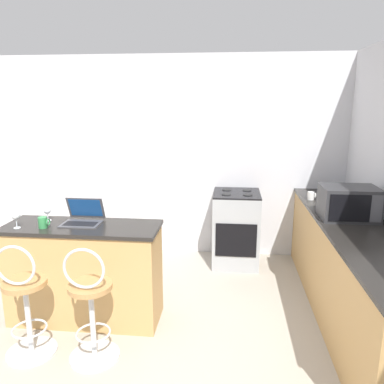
{
  "coord_description": "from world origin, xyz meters",
  "views": [
    {
      "loc": [
        0.93,
        -2.38,
        1.99
      ],
      "look_at": [
        0.5,
        1.68,
        1.03
      ],
      "focal_mm": 35.0,
      "sensor_mm": 36.0,
      "label": 1
    }
  ],
  "objects_px": {
    "mug_white": "(311,196)",
    "mug_green": "(43,222)",
    "wine_glass_short": "(47,211)",
    "toaster": "(339,197)",
    "laptop": "(83,217)",
    "mug_blue": "(337,191)",
    "bar_stool_near": "(25,304)",
    "microwave": "(349,203)",
    "stove_range": "(236,228)",
    "wine_glass_tall": "(16,216)",
    "bar_stool_far": "(91,308)"
  },
  "relations": [
    {
      "from": "microwave",
      "to": "mug_white",
      "type": "height_order",
      "value": "microwave"
    },
    {
      "from": "bar_stool_far",
      "to": "laptop",
      "type": "bearing_deg",
      "value": 113.56
    },
    {
      "from": "toaster",
      "to": "stove_range",
      "type": "xyz_separation_m",
      "value": [
        -1.07,
        0.48,
        -0.56
      ]
    },
    {
      "from": "mug_white",
      "to": "mug_green",
      "type": "height_order",
      "value": "mug_green"
    },
    {
      "from": "mug_white",
      "to": "mug_blue",
      "type": "distance_m",
      "value": 0.47
    },
    {
      "from": "mug_green",
      "to": "wine_glass_tall",
      "type": "xyz_separation_m",
      "value": [
        -0.23,
        -0.03,
        0.06
      ]
    },
    {
      "from": "toaster",
      "to": "laptop",
      "type": "bearing_deg",
      "value": -160.94
    },
    {
      "from": "laptop",
      "to": "wine_glass_tall",
      "type": "bearing_deg",
      "value": -157.48
    },
    {
      "from": "laptop",
      "to": "toaster",
      "type": "bearing_deg",
      "value": 19.06
    },
    {
      "from": "laptop",
      "to": "mug_green",
      "type": "xyz_separation_m",
      "value": [
        -0.29,
        -0.18,
        -0.01
      ]
    },
    {
      "from": "mug_blue",
      "to": "wine_glass_tall",
      "type": "xyz_separation_m",
      "value": [
        -3.14,
        -1.59,
        0.07
      ]
    },
    {
      "from": "microwave",
      "to": "laptop",
      "type": "bearing_deg",
      "value": -171.25
    },
    {
      "from": "microwave",
      "to": "stove_range",
      "type": "relative_size",
      "value": 0.54
    },
    {
      "from": "mug_blue",
      "to": "microwave",
      "type": "bearing_deg",
      "value": -99.63
    },
    {
      "from": "laptop",
      "to": "microwave",
      "type": "relative_size",
      "value": 0.68
    },
    {
      "from": "wine_glass_tall",
      "to": "wine_glass_short",
      "type": "relative_size",
      "value": 1.19
    },
    {
      "from": "mug_white",
      "to": "mug_green",
      "type": "relative_size",
      "value": 0.95
    },
    {
      "from": "laptop",
      "to": "mug_green",
      "type": "bearing_deg",
      "value": -148.03
    },
    {
      "from": "microwave",
      "to": "mug_green",
      "type": "distance_m",
      "value": 2.8
    },
    {
      "from": "stove_range",
      "to": "mug_blue",
      "type": "distance_m",
      "value": 1.3
    },
    {
      "from": "mug_blue",
      "to": "laptop",
      "type": "bearing_deg",
      "value": -152.36
    },
    {
      "from": "bar_stool_far",
      "to": "wine_glass_short",
      "type": "distance_m",
      "value": 1.08
    },
    {
      "from": "wine_glass_short",
      "to": "bar_stool_near",
      "type": "bearing_deg",
      "value": -81.7
    },
    {
      "from": "microwave",
      "to": "toaster",
      "type": "bearing_deg",
      "value": 85.12
    },
    {
      "from": "mug_white",
      "to": "mug_blue",
      "type": "relative_size",
      "value": 0.9
    },
    {
      "from": "bar_stool_near",
      "to": "mug_white",
      "type": "distance_m",
      "value": 3.09
    },
    {
      "from": "bar_stool_near",
      "to": "mug_white",
      "type": "relative_size",
      "value": 10.52
    },
    {
      "from": "microwave",
      "to": "wine_glass_short",
      "type": "height_order",
      "value": "microwave"
    },
    {
      "from": "microwave",
      "to": "mug_white",
      "type": "distance_m",
      "value": 0.74
    },
    {
      "from": "microwave",
      "to": "wine_glass_short",
      "type": "xyz_separation_m",
      "value": [
        -2.8,
        -0.36,
        -0.06
      ]
    },
    {
      "from": "bar_stool_near",
      "to": "wine_glass_short",
      "type": "relative_size",
      "value": 7.32
    },
    {
      "from": "microwave",
      "to": "toaster",
      "type": "distance_m",
      "value": 0.49
    },
    {
      "from": "wine_glass_tall",
      "to": "toaster",
      "type": "bearing_deg",
      "value": 19.67
    },
    {
      "from": "microwave",
      "to": "stove_range",
      "type": "xyz_separation_m",
      "value": [
        -1.03,
        0.96,
        -0.62
      ]
    },
    {
      "from": "toaster",
      "to": "mug_white",
      "type": "bearing_deg",
      "value": 137.11
    },
    {
      "from": "laptop",
      "to": "microwave",
      "type": "distance_m",
      "value": 2.48
    },
    {
      "from": "mug_green",
      "to": "mug_blue",
      "type": "xyz_separation_m",
      "value": [
        2.91,
        1.56,
        -0.01
      ]
    },
    {
      "from": "laptop",
      "to": "mug_blue",
      "type": "bearing_deg",
      "value": 27.64
    },
    {
      "from": "bar_stool_far",
      "to": "wine_glass_short",
      "type": "xyz_separation_m",
      "value": [
        -0.63,
        0.66,
        0.57
      ]
    },
    {
      "from": "wine_glass_short",
      "to": "toaster",
      "type": "bearing_deg",
      "value": 16.51
    },
    {
      "from": "microwave",
      "to": "bar_stool_far",
      "type": "bearing_deg",
      "value": -154.84
    },
    {
      "from": "mug_blue",
      "to": "wine_glass_short",
      "type": "xyz_separation_m",
      "value": [
        -2.97,
        -1.35,
        0.05
      ]
    },
    {
      "from": "bar_stool_near",
      "to": "wine_glass_short",
      "type": "height_order",
      "value": "wine_glass_short"
    },
    {
      "from": "laptop",
      "to": "wine_glass_short",
      "type": "xyz_separation_m",
      "value": [
        -0.35,
        0.02,
        0.04
      ]
    },
    {
      "from": "bar_stool_far",
      "to": "laptop",
      "type": "relative_size",
      "value": 2.83
    },
    {
      "from": "microwave",
      "to": "mug_green",
      "type": "xyz_separation_m",
      "value": [
        -2.75,
        -0.56,
        -0.11
      ]
    },
    {
      "from": "laptop",
      "to": "mug_blue",
      "type": "xyz_separation_m",
      "value": [
        2.62,
        1.37,
        -0.01
      ]
    },
    {
      "from": "laptop",
      "to": "wine_glass_short",
      "type": "bearing_deg",
      "value": 176.96
    },
    {
      "from": "mug_green",
      "to": "stove_range",
      "type": "bearing_deg",
      "value": 41.65
    },
    {
      "from": "bar_stool_near",
      "to": "mug_white",
      "type": "xyz_separation_m",
      "value": [
        2.51,
        1.73,
        0.52
      ]
    }
  ]
}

